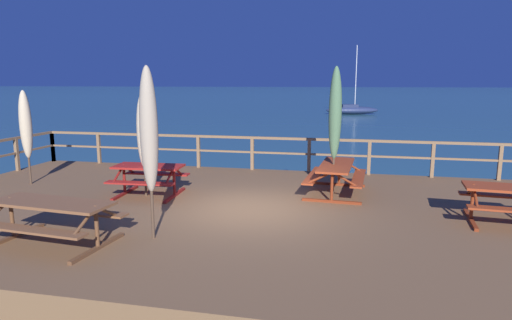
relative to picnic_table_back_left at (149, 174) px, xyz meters
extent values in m
plane|color=#2D5B6B|center=(2.74, -0.64, -1.42)|extent=(600.00, 600.00, 0.00)
cube|color=brown|center=(2.74, -0.64, -0.98)|extent=(16.79, 9.02, 0.87)
cube|color=brown|center=(2.74, 3.72, 0.50)|extent=(16.49, 0.09, 0.08)
cube|color=brown|center=(2.74, 3.72, 0.03)|extent=(16.49, 0.07, 0.06)
cube|color=brown|center=(-5.51, 3.72, -0.03)|extent=(0.10, 0.10, 1.05)
cube|color=brown|center=(-3.68, 3.72, -0.03)|extent=(0.10, 0.10, 1.05)
cube|color=brown|center=(-1.84, 3.72, -0.03)|extent=(0.10, 0.10, 1.05)
cube|color=brown|center=(-0.01, 3.72, -0.03)|extent=(0.10, 0.10, 1.05)
cube|color=brown|center=(1.82, 3.72, -0.03)|extent=(0.10, 0.10, 1.05)
cube|color=brown|center=(3.66, 3.72, -0.03)|extent=(0.10, 0.10, 1.05)
cube|color=brown|center=(5.49, 3.72, -0.03)|extent=(0.10, 0.10, 1.05)
cube|color=brown|center=(7.32, 3.72, -0.03)|extent=(0.10, 0.10, 1.05)
cube|color=brown|center=(9.15, 3.72, -0.03)|extent=(0.10, 0.10, 1.05)
cube|color=brown|center=(-5.51, 1.98, -0.03)|extent=(0.10, 0.10, 1.05)
cube|color=brown|center=(-5.51, 3.72, -0.03)|extent=(0.10, 0.10, 1.05)
cube|color=maroon|center=(0.00, 0.00, 0.19)|extent=(1.72, 0.83, 0.05)
cube|color=maroon|center=(0.03, -0.56, -0.11)|extent=(1.70, 0.36, 0.04)
cube|color=maroon|center=(-0.03, 0.56, -0.11)|extent=(1.70, 0.36, 0.04)
cube|color=maroon|center=(-0.66, -0.03, -0.52)|extent=(0.14, 1.40, 0.06)
cylinder|color=maroon|center=(-0.66, -0.03, -0.18)|extent=(0.07, 0.07, 0.74)
cylinder|color=maroon|center=(-0.65, -0.31, 0.04)|extent=(0.08, 0.63, 0.37)
cylinder|color=maroon|center=(-0.67, 0.25, 0.04)|extent=(0.08, 0.63, 0.37)
cube|color=maroon|center=(0.66, 0.03, -0.52)|extent=(0.14, 1.40, 0.06)
cylinder|color=maroon|center=(0.66, 0.03, -0.18)|extent=(0.07, 0.07, 0.74)
cylinder|color=maroon|center=(0.67, -0.25, 0.04)|extent=(0.08, 0.63, 0.37)
cylinder|color=maroon|center=(0.65, 0.31, 0.04)|extent=(0.08, 0.63, 0.37)
cube|color=#993819|center=(4.58, 1.18, 0.19)|extent=(0.91, 2.22, 0.05)
cube|color=#993819|center=(5.14, 1.14, -0.11)|extent=(0.43, 2.19, 0.04)
cube|color=#993819|center=(4.02, 1.22, -0.11)|extent=(0.43, 2.19, 0.04)
cube|color=maroon|center=(4.51, 0.27, -0.52)|extent=(1.40, 0.18, 0.06)
cylinder|color=maroon|center=(4.51, 0.27, -0.18)|extent=(0.07, 0.07, 0.74)
cylinder|color=maroon|center=(4.79, 0.25, 0.04)|extent=(0.63, 0.10, 0.37)
cylinder|color=maroon|center=(4.24, 0.29, 0.04)|extent=(0.63, 0.10, 0.37)
cube|color=maroon|center=(4.64, 2.09, -0.52)|extent=(1.40, 0.18, 0.06)
cylinder|color=maroon|center=(4.64, 2.09, -0.18)|extent=(0.07, 0.07, 0.74)
cylinder|color=maroon|center=(4.92, 2.07, 0.04)|extent=(0.63, 0.10, 0.37)
cylinder|color=maroon|center=(4.36, 2.10, 0.04)|extent=(0.63, 0.10, 0.37)
cube|color=#993819|center=(8.00, -0.57, 0.19)|extent=(1.67, 0.90, 0.05)
cube|color=#993819|center=(8.05, -0.01, -0.11)|extent=(1.63, 0.42, 0.04)
cube|color=maroon|center=(7.38, -0.52, -0.52)|extent=(0.20, 1.40, 0.06)
cylinder|color=maroon|center=(7.38, -0.52, -0.18)|extent=(0.07, 0.07, 0.74)
cylinder|color=maroon|center=(7.35, -0.80, 0.04)|extent=(0.11, 0.63, 0.37)
cylinder|color=maroon|center=(7.40, -0.24, 0.04)|extent=(0.11, 0.63, 0.37)
cube|color=brown|center=(-0.16, -3.45, 0.19)|extent=(2.24, 0.96, 0.05)
cube|color=brown|center=(-0.21, -4.01, -0.11)|extent=(2.20, 0.48, 0.04)
cube|color=brown|center=(-0.11, -2.89, -0.11)|extent=(2.20, 0.48, 0.04)
cube|color=brown|center=(-1.07, -3.37, -0.52)|extent=(0.21, 1.40, 0.06)
cylinder|color=brown|center=(-1.07, -3.37, -0.18)|extent=(0.07, 0.07, 0.74)
cylinder|color=brown|center=(-1.04, -3.09, 0.04)|extent=(0.11, 0.63, 0.37)
cube|color=brown|center=(0.75, -3.53, -0.52)|extent=(0.21, 1.40, 0.06)
cylinder|color=brown|center=(0.75, -3.53, -0.18)|extent=(0.07, 0.07, 0.74)
cylinder|color=brown|center=(0.72, -3.81, 0.04)|extent=(0.11, 0.63, 0.37)
cylinder|color=brown|center=(0.77, -3.26, 0.04)|extent=(0.11, 0.63, 0.37)
cylinder|color=#4C3828|center=(-0.06, -0.07, 0.64)|extent=(0.06, 0.06, 2.39)
ellipsoid|color=#CCB793|center=(-0.06, -0.07, 1.07)|extent=(0.32, 0.32, 1.82)
cylinder|color=#7A6E58|center=(-0.06, -0.07, 0.93)|extent=(0.21, 0.21, 0.05)
cone|color=#4C3828|center=(-0.06, -0.07, 1.91)|extent=(0.10, 0.10, 0.14)
cylinder|color=#4C3828|center=(4.51, 1.12, 0.96)|extent=(0.06, 0.06, 3.03)
ellipsoid|color=#4C704C|center=(4.51, 1.12, 1.50)|extent=(0.32, 0.32, 2.30)
cylinder|color=#2D432D|center=(4.51, 1.12, 1.33)|extent=(0.21, 0.21, 0.05)
cone|color=#4C3828|center=(4.51, 1.12, 2.55)|extent=(0.10, 0.10, 0.14)
cylinder|color=#4C3828|center=(1.44, -2.83, 0.92)|extent=(0.06, 0.06, 2.94)
ellipsoid|color=tan|center=(1.44, -2.83, 1.44)|extent=(0.32, 0.32, 2.23)
cylinder|color=#685B4C|center=(1.44, -2.83, 1.27)|extent=(0.21, 0.21, 0.05)
cone|color=#4C3828|center=(1.44, -2.83, 2.46)|extent=(0.10, 0.10, 0.14)
cylinder|color=#4C3828|center=(-3.82, 0.47, 0.68)|extent=(0.06, 0.06, 2.46)
ellipsoid|color=#CCB793|center=(-3.82, 0.47, 1.11)|extent=(0.32, 0.32, 1.87)
cylinder|color=#7A6E58|center=(-3.82, 0.47, 0.97)|extent=(0.21, 0.21, 0.05)
cone|color=#4C3828|center=(-3.82, 0.47, 1.98)|extent=(0.10, 0.10, 0.14)
ellipsoid|color=navy|center=(5.04, 41.83, -0.97)|extent=(6.23, 3.12, 0.90)
cube|color=#202949|center=(4.75, 41.76, -0.47)|extent=(2.02, 1.51, 0.36)
cylinder|color=silver|center=(5.34, 41.91, 2.80)|extent=(0.10, 0.10, 7.00)
camera|label=1|loc=(4.88, -9.90, 2.27)|focal=30.73mm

